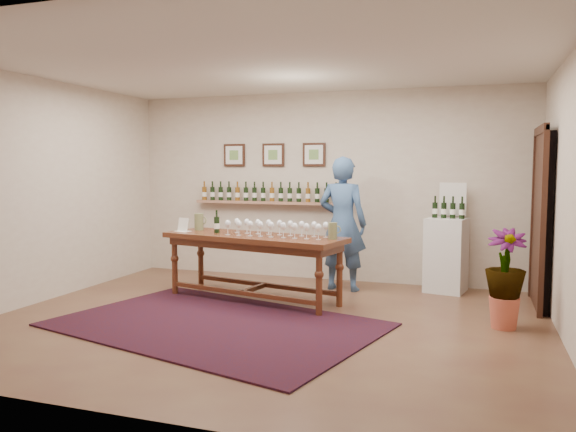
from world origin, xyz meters
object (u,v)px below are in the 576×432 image
(display_pedestal, at_px, (446,255))
(potted_plant, at_px, (505,279))
(tasting_table, at_px, (253,245))
(person, at_px, (343,224))

(display_pedestal, height_order, potted_plant, display_pedestal)
(display_pedestal, distance_m, potted_plant, 1.77)
(tasting_table, relative_size, potted_plant, 2.72)
(display_pedestal, xyz_separation_m, person, (-1.36, -0.35, 0.42))
(potted_plant, bearing_deg, display_pedestal, 112.56)
(display_pedestal, xyz_separation_m, potted_plant, (0.68, -1.63, 0.03))
(tasting_table, distance_m, potted_plant, 2.99)
(display_pedestal, bearing_deg, person, -165.43)
(tasting_table, distance_m, display_pedestal, 2.65)
(potted_plant, relative_size, person, 0.49)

